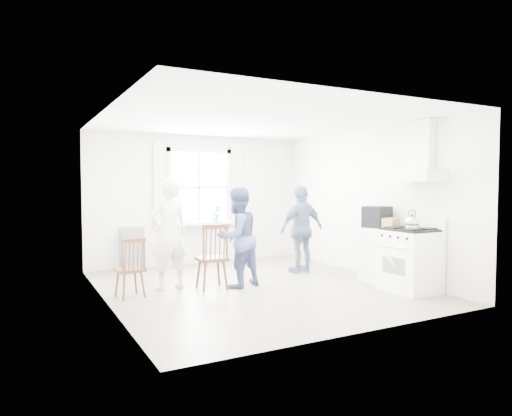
{
  "coord_description": "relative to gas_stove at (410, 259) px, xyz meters",
  "views": [
    {
      "loc": [
        -3.32,
        -6.27,
        1.61
      ],
      "look_at": [
        0.11,
        0.2,
        1.23
      ],
      "focal_mm": 32.0,
      "sensor_mm": 36.0,
      "label": 1
    }
  ],
  "objects": [
    {
      "name": "room_shell",
      "position": [
        -1.91,
        1.35,
        0.82
      ],
      "size": [
        4.62,
        5.12,
        2.64
      ],
      "color": "gray",
      "rests_on": "ground"
    },
    {
      "name": "person_mid",
      "position": [
        -2.16,
        1.49,
        0.3
      ],
      "size": [
        0.96,
        0.96,
        1.57
      ],
      "primitive_type": "imported",
      "rotation": [
        0.0,
        0.0,
        3.45
      ],
      "color": "#455181",
      "rests_on": "ground"
    },
    {
      "name": "stereo_stack",
      "position": [
        0.04,
        0.76,
        0.59
      ],
      "size": [
        0.47,
        0.44,
        0.35
      ],
      "color": "black",
      "rests_on": "low_cabinet"
    },
    {
      "name": "person_left",
      "position": [
        -3.16,
        1.83,
        0.37
      ],
      "size": [
        0.71,
        0.71,
        1.71
      ],
      "primitive_type": "imported",
      "rotation": [
        0.0,
        0.0,
        3.29
      ],
      "color": "white",
      "rests_on": "ground"
    },
    {
      "name": "potted_plant",
      "position": [
        -1.57,
        3.71,
        0.53
      ],
      "size": [
        0.2,
        0.2,
        0.32
      ],
      "primitive_type": "imported",
      "rotation": [
        0.0,
        0.0,
        -0.16
      ],
      "color": "#367A3A",
      "rests_on": "window_assembly"
    },
    {
      "name": "range_hood",
      "position": [
        0.16,
        -0.0,
        1.42
      ],
      "size": [
        0.45,
        0.76,
        0.94
      ],
      "color": "silver",
      "rests_on": "room_shell"
    },
    {
      "name": "kettle",
      "position": [
        -0.05,
        -0.07,
        0.57
      ],
      "size": [
        0.21,
        0.21,
        0.3
      ],
      "color": "silver",
      "rests_on": "gas_stove"
    },
    {
      "name": "low_cabinet",
      "position": [
        0.07,
        0.7,
        -0.03
      ],
      "size": [
        0.5,
        0.55,
        0.9
      ],
      "primitive_type": "cube",
      "color": "silver",
      "rests_on": "ground"
    },
    {
      "name": "gas_stove",
      "position": [
        0.0,
        0.0,
        0.0
      ],
      "size": [
        0.68,
        0.76,
        1.12
      ],
      "color": "white",
      "rests_on": "ground"
    },
    {
      "name": "windsor_chair_a",
      "position": [
        -3.79,
        1.51,
        0.04
      ],
      "size": [
        0.42,
        0.41,
        0.86
      ],
      "color": "#462416",
      "rests_on": "ground"
    },
    {
      "name": "windsor_chair_b",
      "position": [
        -2.57,
        1.46,
        0.14
      ],
      "size": [
        0.46,
        0.45,
        1.02
      ],
      "color": "#462416",
      "rests_on": "ground"
    },
    {
      "name": "person_right",
      "position": [
        -0.62,
        1.99,
        0.31
      ],
      "size": [
        1.03,
        1.03,
        1.59
      ],
      "primitive_type": "imported",
      "rotation": [
        0.0,
        0.0,
        3.25
      ],
      "color": "navy",
      "rests_on": "ground"
    },
    {
      "name": "window_assembly",
      "position": [
        -1.91,
        3.8,
        0.98
      ],
      "size": [
        1.88,
        0.24,
        1.7
      ],
      "color": "white",
      "rests_on": "room_shell"
    },
    {
      "name": "cardboard_box",
      "position": [
        0.09,
        0.5,
        0.5
      ],
      "size": [
        0.32,
        0.27,
        0.17
      ],
      "primitive_type": "cube",
      "rotation": [
        0.0,
        0.0,
        0.34
      ],
      "color": "tan",
      "rests_on": "low_cabinet"
    },
    {
      "name": "shelf_unit",
      "position": [
        -3.31,
        3.68,
        -0.08
      ],
      "size": [
        0.4,
        0.3,
        0.8
      ],
      "primitive_type": "cube",
      "color": "slate",
      "rests_on": "ground"
    }
  ]
}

